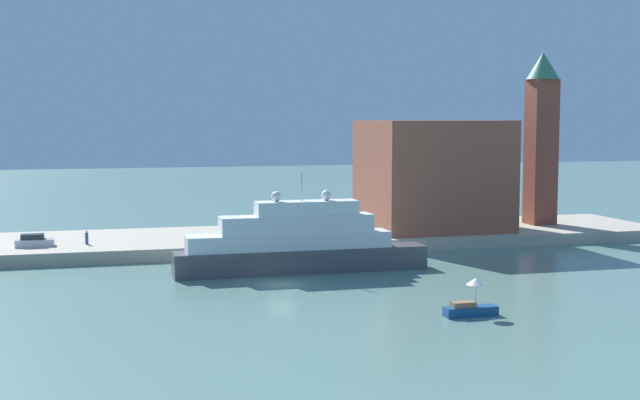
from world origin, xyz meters
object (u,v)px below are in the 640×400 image
at_px(person_figure, 87,238).
at_px(large_yacht, 298,244).
at_px(parked_car, 34,241).
at_px(harbor_building, 432,175).
at_px(small_motorboat, 471,304).
at_px(mooring_bollard, 291,239).
at_px(bell_tower, 541,132).

bearing_deg(person_figure, large_yacht, -37.12).
bearing_deg(parked_car, harbor_building, 4.11).
relative_size(parked_car, person_figure, 2.66).
bearing_deg(small_motorboat, mooring_bollard, 101.56).
xyz_separation_m(person_figure, mooring_bollard, (22.57, -4.75, -0.27)).
height_order(small_motorboat, parked_car, small_motorboat).
bearing_deg(bell_tower, small_motorboat, -125.04).
xyz_separation_m(small_motorboat, person_figure, (-29.45, 38.35, 1.15)).
height_order(harbor_building, parked_car, harbor_building).
xyz_separation_m(large_yacht, small_motorboat, (8.62, -22.59, -1.90)).
bearing_deg(person_figure, bell_tower, 3.71).
distance_m(harbor_building, mooring_bollard, 23.19).
bearing_deg(person_figure, harbor_building, 4.51).
bearing_deg(harbor_building, parked_car, -175.89).
relative_size(large_yacht, harbor_building, 1.56).
height_order(harbor_building, bell_tower, bell_tower).
xyz_separation_m(small_motorboat, mooring_bollard, (-6.87, 33.60, 0.88)).
relative_size(large_yacht, small_motorboat, 6.03).
bearing_deg(large_yacht, bell_tower, 27.16).
height_order(person_figure, mooring_bollard, person_figure).
distance_m(large_yacht, person_figure, 26.13).
height_order(parked_car, person_figure, person_figure).
height_order(bell_tower, parked_car, bell_tower).
bearing_deg(mooring_bollard, large_yacht, -99.00).
xyz_separation_m(large_yacht, parked_car, (-26.48, 15.66, -0.87)).
relative_size(harbor_building, parked_car, 4.03).
xyz_separation_m(parked_car, person_figure, (5.66, 0.10, 0.13)).
distance_m(bell_tower, person_figure, 60.30).
bearing_deg(bell_tower, harbor_building, -178.48).
relative_size(parked_car, mooring_bollard, 4.69).
bearing_deg(small_motorboat, bell_tower, 54.96).
relative_size(large_yacht, bell_tower, 1.13).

